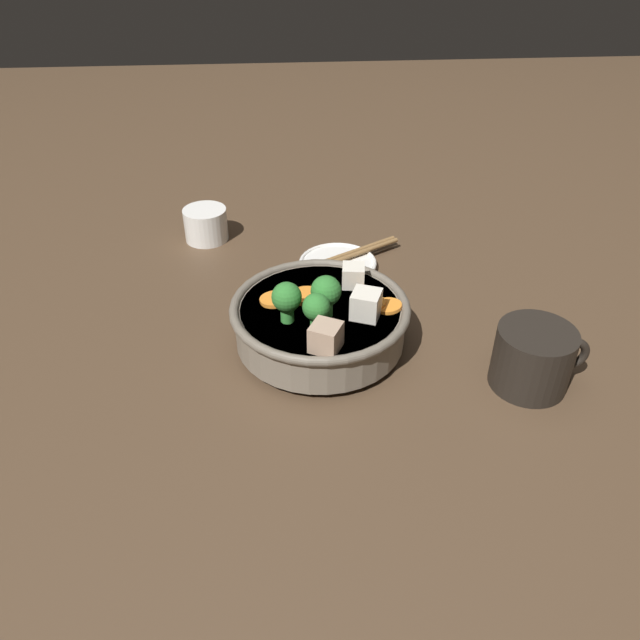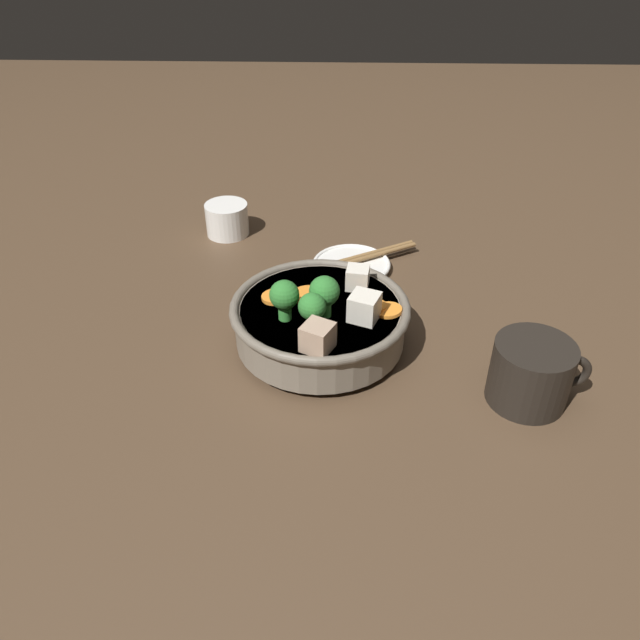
{
  "view_description": "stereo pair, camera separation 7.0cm",
  "coord_description": "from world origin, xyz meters",
  "px_view_note": "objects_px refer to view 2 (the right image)",
  "views": [
    {
      "loc": [
        -0.05,
        -0.64,
        0.5
      ],
      "look_at": [
        0.0,
        0.0,
        0.04
      ],
      "focal_mm": 35.0,
      "sensor_mm": 36.0,
      "label": 1
    },
    {
      "loc": [
        0.02,
        -0.64,
        0.5
      ],
      "look_at": [
        0.0,
        0.0,
        0.04
      ],
      "focal_mm": 35.0,
      "sensor_mm": 36.0,
      "label": 2
    }
  ],
  "objects_px": {
    "chopsticks_pair": "(352,260)",
    "dark_mug": "(532,373)",
    "side_saucer": "(351,265)",
    "tea_cup": "(227,219)",
    "stirfry_bowl": "(320,319)"
  },
  "relations": [
    {
      "from": "chopsticks_pair",
      "to": "dark_mug",
      "type": "bearing_deg",
      "value": -54.93
    },
    {
      "from": "side_saucer",
      "to": "tea_cup",
      "type": "height_order",
      "value": "tea_cup"
    },
    {
      "from": "tea_cup",
      "to": "chopsticks_pair",
      "type": "distance_m",
      "value": 0.24
    },
    {
      "from": "tea_cup",
      "to": "dark_mug",
      "type": "distance_m",
      "value": 0.57
    },
    {
      "from": "side_saucer",
      "to": "dark_mug",
      "type": "bearing_deg",
      "value": -54.93
    },
    {
      "from": "tea_cup",
      "to": "side_saucer",
      "type": "bearing_deg",
      "value": -28.19
    },
    {
      "from": "side_saucer",
      "to": "chopsticks_pair",
      "type": "distance_m",
      "value": 0.01
    },
    {
      "from": "dark_mug",
      "to": "chopsticks_pair",
      "type": "distance_m",
      "value": 0.35
    },
    {
      "from": "side_saucer",
      "to": "tea_cup",
      "type": "relative_size",
      "value": 1.69
    },
    {
      "from": "dark_mug",
      "to": "chopsticks_pair",
      "type": "relative_size",
      "value": 0.55
    },
    {
      "from": "stirfry_bowl",
      "to": "chopsticks_pair",
      "type": "bearing_deg",
      "value": 77.7
    },
    {
      "from": "stirfry_bowl",
      "to": "tea_cup",
      "type": "height_order",
      "value": "stirfry_bowl"
    },
    {
      "from": "chopsticks_pair",
      "to": "stirfry_bowl",
      "type": "bearing_deg",
      "value": -102.3
    },
    {
      "from": "side_saucer",
      "to": "dark_mug",
      "type": "relative_size",
      "value": 1.06
    },
    {
      "from": "tea_cup",
      "to": "dark_mug",
      "type": "relative_size",
      "value": 0.63
    }
  ]
}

